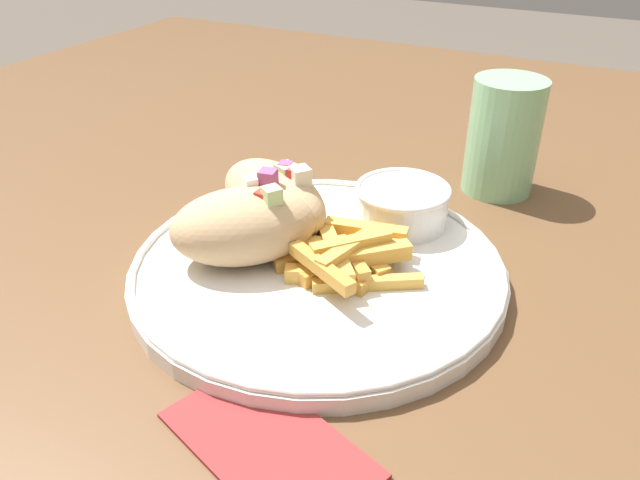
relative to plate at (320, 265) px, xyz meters
name	(u,v)px	position (x,y,z in m)	size (l,w,h in m)	color
table	(324,331)	(0.01, 0.00, -0.06)	(1.53, 1.53, 0.71)	brown
napkin	(268,444)	(0.05, -0.17, -0.01)	(0.14, 0.11, 0.00)	maroon
plate	(320,265)	(0.00, 0.00, 0.00)	(0.30, 0.30, 0.02)	white
pita_sandwich_near	(245,225)	(-0.06, -0.02, 0.03)	(0.14, 0.13, 0.07)	tan
pita_sandwich_far	(274,197)	(-0.06, 0.03, 0.03)	(0.14, 0.11, 0.07)	tan
fries_pile	(347,257)	(0.02, 0.00, 0.02)	(0.12, 0.11, 0.03)	gold
sauce_ramekin	(402,203)	(0.04, 0.09, 0.02)	(0.08, 0.08, 0.04)	white
water_glass	(503,142)	(0.09, 0.23, 0.04)	(0.07, 0.07, 0.12)	#8CCC93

